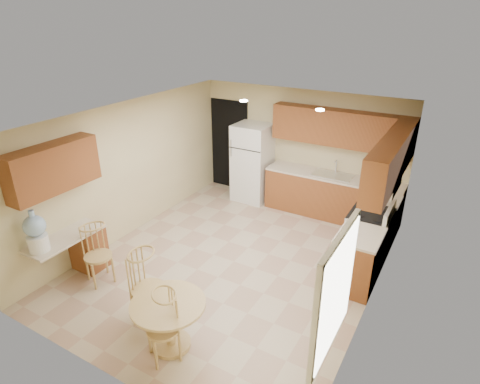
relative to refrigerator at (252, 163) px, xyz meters
The scene contains 30 objects.
floor 2.72m from the refrigerator, 68.40° to the right, with size 5.50×5.50×0.00m, color tan.
ceiling 3.06m from the refrigerator, 68.40° to the right, with size 4.50×5.50×0.02m, color white.
wall_back 1.08m from the refrigerator, 20.23° to the left, with size 4.50×0.02×2.50m, color beige.
wall_front 5.25m from the refrigerator, 79.55° to the right, with size 4.50×0.02×2.50m, color beige.
wall_left 2.76m from the refrigerator, 118.44° to the right, with size 0.02×5.50×2.50m, color beige.
wall_right 4.02m from the refrigerator, 36.87° to the right, with size 0.02×5.50×2.50m, color beige.
doorway 0.89m from the refrigerator, 157.27° to the left, with size 0.90×0.02×2.10m, color black.
base_cab_back 1.88m from the refrigerator, ahead, with size 2.75×0.60×0.87m, color brown.
counter_back 1.83m from the refrigerator, ahead, with size 2.75×0.63×0.04m, color beige.
base_cab_right_a 2.98m from the refrigerator, 10.64° to the right, with size 0.60×0.59×0.87m, color brown.
counter_right_a 2.95m from the refrigerator, 10.64° to the right, with size 0.63×0.59×0.04m, color beige.
base_cab_right_b 3.55m from the refrigerator, 34.59° to the right, with size 0.60×0.80×0.87m, color brown.
counter_right_b 3.52m from the refrigerator, 34.59° to the right, with size 0.63×0.80×0.04m, color beige.
upper_cab_back 2.08m from the refrigerator, ahead, with size 2.75×0.33×0.70m, color brown.
upper_cab_right 3.41m from the refrigerator, 21.41° to the right, with size 0.33×2.42×0.70m, color brown.
upper_cab_left 4.27m from the refrigerator, 105.84° to the right, with size 0.33×1.40×0.70m, color brown.
sink 1.80m from the refrigerator, ahead, with size 0.78×0.44×0.01m, color silver.
range_hood 3.24m from the refrigerator, 22.46° to the right, with size 0.50×0.76×0.14m, color silver.
desk_pedestal 3.90m from the refrigerator, 105.76° to the right, with size 0.48×0.42×0.72m, color brown.
desk_top 4.23m from the refrigerator, 104.36° to the right, with size 0.50×1.20×0.04m, color beige.
window 5.35m from the refrigerator, 53.21° to the right, with size 0.06×1.12×1.30m.
can_light_a 2.07m from the refrigerator, 69.44° to the right, with size 0.14×0.14×0.02m, color white.
can_light_b 2.74m from the refrigerator, 32.96° to the right, with size 0.14×0.14×0.02m, color white.
refrigerator is the anchor object (origin of this frame).
stove 3.15m from the refrigerator, 22.99° to the right, with size 0.65×0.76×1.09m.
dining_table 4.61m from the refrigerator, 74.57° to the right, with size 0.93×0.93×0.69m.
chair_table_a 4.33m from the refrigerator, 81.08° to the right, with size 0.47×0.61×1.06m.
chair_table_b 4.87m from the refrigerator, 74.83° to the right, with size 0.41×0.49×0.94m.
chair_desk 4.05m from the refrigerator, 98.53° to the right, with size 0.43×0.55×0.96m.
water_crock 4.64m from the refrigerator, 103.08° to the right, with size 0.31×0.31×0.64m.
Camera 1 is at (2.97, -4.94, 3.94)m, focal length 30.00 mm.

